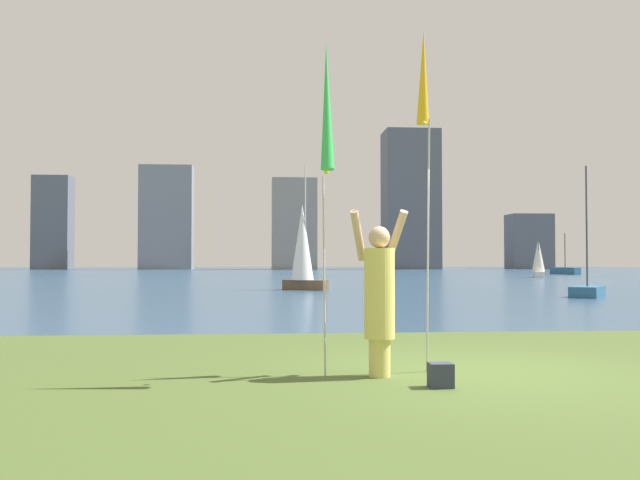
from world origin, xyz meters
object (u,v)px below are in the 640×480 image
(person, at_px, (379,294))
(bag, at_px, (441,375))
(sailboat_4, at_px, (538,259))
(kite_flag_right, at_px, (423,86))
(sailboat_5, at_px, (303,247))
(sailboat_3, at_px, (587,290))
(kite_flag_left, at_px, (327,111))
(sailboat_2, at_px, (565,271))

(person, height_order, bag, person)
(person, bearing_deg, bag, -45.56)
(bag, height_order, sailboat_4, sailboat_4)
(kite_flag_right, bearing_deg, bag, -94.68)
(sailboat_4, relative_size, sailboat_5, 0.75)
(kite_flag_right, bearing_deg, sailboat_4, 65.86)
(sailboat_4, distance_m, sailboat_5, 28.02)
(kite_flag_right, bearing_deg, sailboat_5, 90.86)
(kite_flag_right, height_order, sailboat_3, sailboat_3)
(kite_flag_left, relative_size, sailboat_3, 0.81)
(kite_flag_left, xyz_separation_m, bag, (1.19, -0.57, -3.00))
(kite_flag_right, xyz_separation_m, bag, (-0.09, -1.13, -3.47))
(sailboat_2, bearing_deg, sailboat_4, -123.80)
(kite_flag_right, xyz_separation_m, sailboat_2, (25.86, 52.73, -3.24))
(kite_flag_right, distance_m, bag, 3.65)
(sailboat_3, bearing_deg, bag, -120.46)
(sailboat_2, height_order, sailboat_5, sailboat_5)
(bag, bearing_deg, sailboat_3, 59.54)
(kite_flag_left, distance_m, bag, 3.27)
(bag, xyz_separation_m, sailboat_4, (19.23, 43.82, 1.29))
(person, distance_m, sailboat_4, 47.42)
(kite_flag_left, bearing_deg, bag, -25.42)
(bag, bearing_deg, sailboat_5, 90.59)
(bag, xyz_separation_m, sailboat_5, (-0.24, 23.68, 1.82))
(kite_flag_right, bearing_deg, kite_flag_left, -156.27)
(sailboat_5, bearing_deg, sailboat_2, 49.05)
(kite_flag_right, distance_m, sailboat_2, 58.82)
(person, bearing_deg, sailboat_4, 72.67)
(bag, relative_size, sailboat_5, 0.05)
(sailboat_4, bearing_deg, sailboat_5, -134.03)
(sailboat_3, relative_size, sailboat_5, 0.85)
(person, distance_m, bag, 1.24)
(kite_flag_right, relative_size, sailboat_3, 0.88)
(person, relative_size, kite_flag_left, 0.50)
(person, relative_size, kite_flag_right, 0.46)
(person, bearing_deg, kite_flag_left, -158.70)
(sailboat_3, bearing_deg, sailboat_2, 66.61)
(person, height_order, sailboat_4, sailboat_4)
(bag, xyz_separation_m, sailboat_2, (25.95, 53.86, 0.22))
(sailboat_3, bearing_deg, sailboat_4, 71.03)
(person, distance_m, kite_flag_right, 2.73)
(kite_flag_left, height_order, sailboat_4, sailboat_4)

